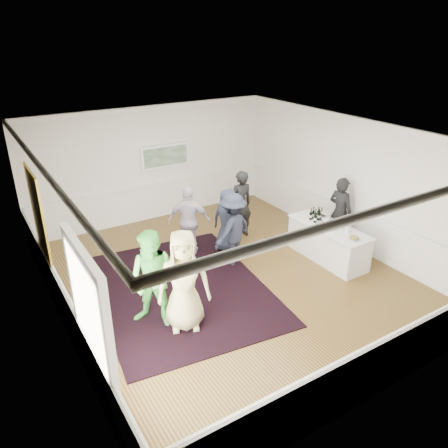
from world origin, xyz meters
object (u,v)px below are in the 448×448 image
bartender (340,212)px  guest_lilac (189,221)px  guest_tan (184,281)px  guest_navy (228,221)px  ice_bucket (326,218)px  guest_dark_a (233,229)px  serving_table (328,242)px  guest_green (154,280)px  guest_dark_b (240,204)px  nut_bowl (354,238)px

bartender → guest_lilac: bearing=56.5°
guest_tan → guest_lilac: bearing=83.1°
guest_navy → ice_bucket: (1.85, -1.40, 0.16)m
guest_tan → guest_dark_a: guest_tan is taller
ice_bucket → serving_table: bearing=-108.7°
guest_green → guest_dark_b: bearing=81.0°
guest_dark_b → ice_bucket: guest_dark_b is taller
guest_lilac → guest_dark_a: size_ratio=1.00×
guest_dark_a → nut_bowl: (1.97, -1.82, 0.02)m
guest_navy → ice_bucket: bearing=-163.1°
serving_table → nut_bowl: bearing=-93.6°
guest_lilac → guest_navy: size_ratio=1.08×
guest_lilac → nut_bowl: bearing=167.4°
guest_tan → ice_bucket: guest_tan is taller
guest_green → ice_bucket: guest_green is taller
serving_table → guest_navy: guest_navy is taller
serving_table → guest_dark_b: guest_dark_b is taller
bartender → ice_bucket: bartender is taller
guest_tan → guest_navy: (2.28, 2.14, -0.17)m
guest_tan → guest_lilac: 2.86m
bartender → nut_bowl: bearing=138.5°
serving_table → guest_green: 4.51m
bartender → guest_dark_b: (-1.80, 1.74, -0.00)m
serving_table → guest_navy: bearing=137.6°
guest_dark_a → nut_bowl: bearing=118.6°
guest_green → nut_bowl: bearing=39.0°
guest_lilac → guest_navy: (0.87, -0.34, -0.06)m
guest_green → guest_dark_a: 2.73m
guest_tan → guest_lilac: size_ratio=1.13×
guest_dark_a → ice_bucket: guest_dark_a is taller
guest_green → guest_dark_a: guest_green is taller
serving_table → guest_dark_a: guest_dark_a is taller
guest_tan → guest_green: 0.55m
bartender → guest_navy: 2.79m
serving_table → guest_tan: (-4.06, -0.52, 0.55)m
bartender → guest_lilac: bartender is taller
guest_dark_a → guest_navy: 0.65m
bartender → nut_bowl: size_ratio=7.56×
guest_tan → ice_bucket: (4.13, 0.74, -0.01)m
guest_lilac → guest_green: bearing=83.3°
nut_bowl → guest_dark_b: bearing=109.4°
ice_bucket → guest_dark_b: bearing=121.1°
guest_lilac → ice_bucket: bearing=-178.6°
guest_tan → ice_bucket: 4.20m
guest_tan → ice_bucket: bearing=32.9°
serving_table → guest_dark_a: 2.31m
serving_table → nut_bowl: size_ratio=8.74×
guest_tan → guest_lilac: guest_tan is taller
guest_green → guest_lilac: 2.81m
guest_dark_a → nut_bowl: 2.68m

